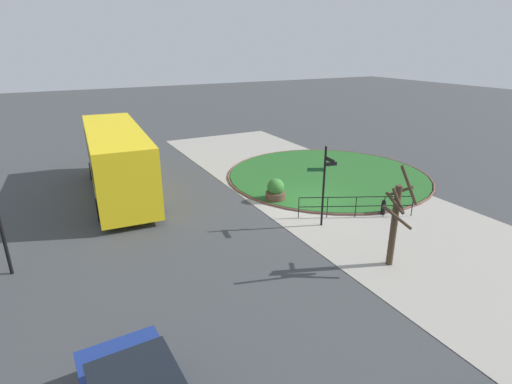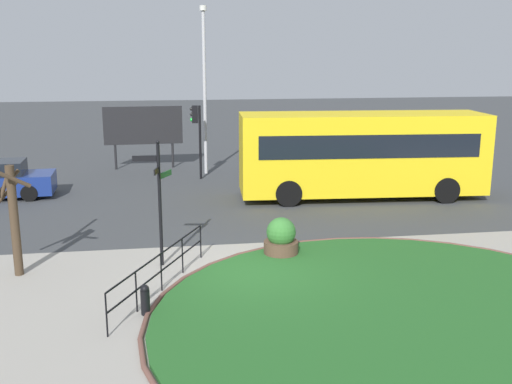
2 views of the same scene
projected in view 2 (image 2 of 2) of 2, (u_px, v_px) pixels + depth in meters
ground at (250, 274)px, 15.54m from camera, size 120.00×120.00×0.00m
sidewalk_paving at (260, 301)px, 13.86m from camera, size 32.00×8.52×0.02m
grass_island at (413, 320)px, 12.74m from camera, size 11.28×11.28×0.10m
grass_kerb_ring at (413, 320)px, 12.74m from camera, size 11.59×11.59×0.11m
signpost_directional at (159, 195)px, 15.74m from camera, size 1.01×1.14×3.43m
bollard_foreground at (145, 300)px, 13.04m from camera, size 0.20×0.20×0.71m
railing_grass_edge at (161, 267)px, 14.28m from camera, size 2.20×4.57×0.97m
bus_yellow at (362, 153)px, 23.42m from camera, size 9.68×3.11×3.34m
traffic_light_near at (197, 125)px, 26.81m from camera, size 0.49×0.28×3.34m
lamppost_tall at (205, 86)px, 27.70m from camera, size 0.32×0.32×7.72m
billboard_left at (143, 127)px, 29.36m from camera, size 3.84×0.27×3.09m
planter_near_signpost at (281, 239)px, 16.82m from camera, size 0.98×0.98×1.13m
street_tree_bare at (11, 210)px, 15.09m from camera, size 1.26×1.26×3.74m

